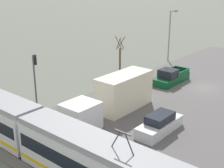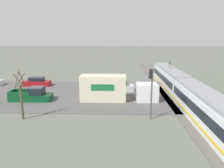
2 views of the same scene
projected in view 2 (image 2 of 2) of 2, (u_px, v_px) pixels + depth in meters
ground_plane at (36, 94)px, 32.97m from camera, size 320.00×320.00×0.00m
road_surface at (36, 93)px, 32.96m from camera, size 17.36×44.39×0.08m
rail_bed at (176, 94)px, 32.35m from camera, size 72.88×4.40×0.22m
light_rail_tram at (183, 89)px, 28.74m from camera, size 31.84×2.57×4.31m
box_truck at (114, 89)px, 28.99m from camera, size 2.50×10.19×3.36m
pickup_truck at (32, 95)px, 29.12m from camera, size 2.07×5.47×1.78m
sedan_car_0 at (37, 82)px, 37.68m from camera, size 1.85×4.55×1.49m
sedan_car_2 at (119, 86)px, 34.32m from camera, size 1.72×4.79×1.58m
traffic_light_pole at (151, 87)px, 22.18m from camera, size 0.28×0.47×5.28m
street_tree at (21, 97)px, 22.38m from camera, size 1.21×1.01×5.15m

